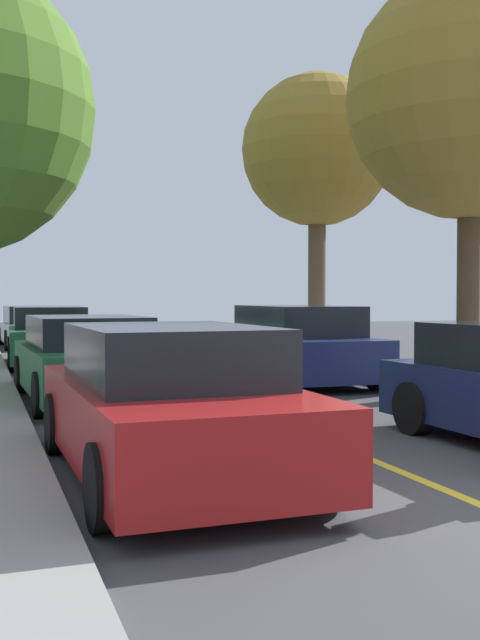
{
  "coord_description": "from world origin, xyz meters",
  "views": [
    {
      "loc": [
        -3.8,
        -4.61,
        1.67
      ],
      "look_at": [
        0.2,
        6.81,
        1.29
      ],
      "focal_mm": 42.37,
      "sensor_mm": 36.0,
      "label": 1
    }
  ],
  "objects_px": {
    "parked_car_left_far": "(49,336)",
    "fire_hydrant": "(429,365)",
    "parked_car_right_near": "(296,345)",
    "street_tree_right_near": "(317,152)",
    "parked_car_left_near": "(87,359)",
    "street_tree_right_nearest": "(470,96)",
    "parked_car_left_farthest": "(30,327)",
    "parked_car_left_nearest": "(169,404)"
  },
  "relations": [
    {
      "from": "parked_car_left_near",
      "to": "street_tree_right_nearest",
      "type": "height_order",
      "value": "street_tree_right_nearest"
    },
    {
      "from": "parked_car_left_near",
      "to": "parked_car_left_farthest",
      "type": "distance_m",
      "value": 13.63
    },
    {
      "from": "parked_car_left_nearest",
      "to": "parked_car_left_far",
      "type": "height_order",
      "value": "parked_car_left_far"
    },
    {
      "from": "parked_car_right_near",
      "to": "parked_car_left_nearest",
      "type": "bearing_deg",
      "value": -122.05
    },
    {
      "from": "parked_car_right_near",
      "to": "street_tree_right_nearest",
      "type": "xyz_separation_m",
      "value": [
        2.11,
        -2.56,
        4.37
      ]
    },
    {
      "from": "street_tree_right_near",
      "to": "parked_car_left_near",
      "type": "bearing_deg",
      "value": -142.12
    },
    {
      "from": "street_tree_right_nearest",
      "to": "street_tree_right_near",
      "type": "xyz_separation_m",
      "value": [
        0.0,
        6.13,
        0.16
      ]
    },
    {
      "from": "parked_car_left_far",
      "to": "fire_hydrant",
      "type": "xyz_separation_m",
      "value": [
        5.75,
        -7.62,
        -0.21
      ]
    },
    {
      "from": "parked_car_left_near",
      "to": "parked_car_left_far",
      "type": "xyz_separation_m",
      "value": [
        0.0,
        6.68,
        0.03
      ]
    },
    {
      "from": "parked_car_left_near",
      "to": "fire_hydrant",
      "type": "distance_m",
      "value": 5.83
    },
    {
      "from": "parked_car_left_nearest",
      "to": "parked_car_right_near",
      "type": "relative_size",
      "value": 0.91
    },
    {
      "from": "parked_car_left_farthest",
      "to": "street_tree_right_nearest",
      "type": "height_order",
      "value": "street_tree_right_nearest"
    },
    {
      "from": "parked_car_right_near",
      "to": "fire_hydrant",
      "type": "bearing_deg",
      "value": -57.0
    },
    {
      "from": "street_tree_right_near",
      "to": "parked_car_left_farthest",
      "type": "bearing_deg",
      "value": 126.22
    },
    {
      "from": "parked_car_left_farthest",
      "to": "street_tree_right_nearest",
      "type": "xyz_separation_m",
      "value": [
        6.36,
        -14.82,
        4.43
      ]
    },
    {
      "from": "parked_car_left_nearest",
      "to": "street_tree_right_nearest",
      "type": "distance_m",
      "value": 8.82
    },
    {
      "from": "parked_car_left_nearest",
      "to": "parked_car_left_farthest",
      "type": "xyz_separation_m",
      "value": [
        0.0,
        19.04,
        -0.01
      ]
    },
    {
      "from": "parked_car_left_far",
      "to": "parked_car_left_near",
      "type": "bearing_deg",
      "value": -90.01
    },
    {
      "from": "parked_car_left_farthest",
      "to": "parked_car_left_near",
      "type": "bearing_deg",
      "value": -90.0
    },
    {
      "from": "parked_car_left_nearest",
      "to": "street_tree_right_near",
      "type": "height_order",
      "value": "street_tree_right_near"
    },
    {
      "from": "parked_car_left_farthest",
      "to": "street_tree_right_near",
      "type": "distance_m",
      "value": 11.7
    },
    {
      "from": "parked_car_left_farthest",
      "to": "fire_hydrant",
      "type": "xyz_separation_m",
      "value": [
        5.75,
        -14.57,
        -0.18
      ]
    },
    {
      "from": "parked_car_left_near",
      "to": "parked_car_left_farthest",
      "type": "xyz_separation_m",
      "value": [
        0.0,
        13.63,
        0.01
      ]
    },
    {
      "from": "parked_car_left_nearest",
      "to": "street_tree_right_nearest",
      "type": "bearing_deg",
      "value": 33.59
    },
    {
      "from": "parked_car_left_near",
      "to": "parked_car_left_far",
      "type": "distance_m",
      "value": 6.68
    },
    {
      "from": "parked_car_left_nearest",
      "to": "fire_hydrant",
      "type": "distance_m",
      "value": 7.29
    },
    {
      "from": "street_tree_right_nearest",
      "to": "street_tree_right_near",
      "type": "distance_m",
      "value": 6.14
    },
    {
      "from": "parked_car_left_near",
      "to": "street_tree_right_nearest",
      "type": "relative_size",
      "value": 0.62
    },
    {
      "from": "parked_car_left_far",
      "to": "fire_hydrant",
      "type": "height_order",
      "value": "parked_car_left_far"
    },
    {
      "from": "parked_car_left_far",
      "to": "street_tree_right_near",
      "type": "distance_m",
      "value": 8.02
    },
    {
      "from": "fire_hydrant",
      "to": "street_tree_right_nearest",
      "type": "bearing_deg",
      "value": -22.07
    },
    {
      "from": "parked_car_right_near",
      "to": "fire_hydrant",
      "type": "xyz_separation_m",
      "value": [
        1.5,
        -2.31,
        -0.24
      ]
    },
    {
      "from": "street_tree_right_near",
      "to": "parked_car_left_far",
      "type": "bearing_deg",
      "value": 164.76
    },
    {
      "from": "street_tree_right_near",
      "to": "fire_hydrant",
      "type": "bearing_deg",
      "value": -95.94
    },
    {
      "from": "street_tree_right_near",
      "to": "parked_car_right_near",
      "type": "bearing_deg",
      "value": -120.59
    },
    {
      "from": "parked_car_left_near",
      "to": "street_tree_right_nearest",
      "type": "distance_m",
      "value": 7.85
    },
    {
      "from": "parked_car_left_far",
      "to": "parked_car_right_near",
      "type": "bearing_deg",
      "value": -51.33
    },
    {
      "from": "parked_car_right_near",
      "to": "street_tree_right_near",
      "type": "bearing_deg",
      "value": 59.41
    },
    {
      "from": "street_tree_right_nearest",
      "to": "parked_car_left_far",
      "type": "bearing_deg",
      "value": 128.96
    },
    {
      "from": "parked_car_right_near",
      "to": "parked_car_left_near",
      "type": "bearing_deg",
      "value": -162.08
    },
    {
      "from": "street_tree_right_nearest",
      "to": "parked_car_left_nearest",
      "type": "bearing_deg",
      "value": -146.41
    },
    {
      "from": "parked_car_left_near",
      "to": "street_tree_right_nearest",
      "type": "xyz_separation_m",
      "value": [
        6.36,
        -1.18,
        4.44
      ]
    }
  ]
}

